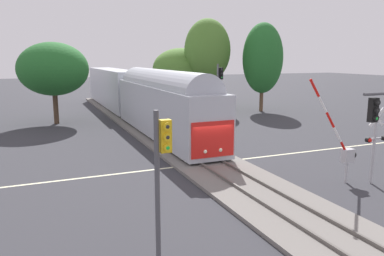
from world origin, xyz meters
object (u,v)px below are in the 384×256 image
(oak_behind_train, at_px, (53,69))
(maple_right_background, at_px, (263,58))
(crossing_signal_mast, at_px, (375,137))
(elm_centre_background, at_px, (181,69))
(traffic_signal_far_side, at_px, (219,87))
(oak_far_right, at_px, (207,51))
(traffic_signal_near_left, at_px, (162,162))
(crossing_gate_near, at_px, (344,148))
(commuter_train, at_px, (134,93))

(oak_behind_train, distance_m, maple_right_background, 23.43)
(crossing_signal_mast, height_order, elm_centre_background, elm_centre_background)
(traffic_signal_far_side, bearing_deg, oak_far_right, 69.28)
(traffic_signal_near_left, bearing_deg, crossing_gate_near, 18.61)
(traffic_signal_near_left, height_order, elm_centre_background, elm_centre_background)
(crossing_gate_near, bearing_deg, commuter_train, 101.61)
(traffic_signal_far_side, relative_size, oak_far_right, 0.54)
(commuter_train, height_order, traffic_signal_far_side, traffic_signal_far_side)
(oak_behind_train, bearing_deg, traffic_signal_near_left, -86.72)
(traffic_signal_far_side, bearing_deg, traffic_signal_near_left, -121.39)
(crossing_gate_near, height_order, oak_behind_train, oak_behind_train)
(maple_right_background, bearing_deg, crossing_signal_mast, -110.77)
(commuter_train, distance_m, oak_far_right, 11.42)
(oak_behind_train, relative_size, oak_far_right, 0.72)
(commuter_train, xyz_separation_m, crossing_gate_near, (4.90, -23.84, -0.93))
(elm_centre_background, bearing_deg, commuter_train, -139.13)
(traffic_signal_far_side, distance_m, elm_centre_background, 16.29)
(commuter_train, distance_m, elm_centre_background, 10.44)
(elm_centre_background, bearing_deg, crossing_signal_mast, -92.65)
(crossing_signal_mast, relative_size, traffic_signal_far_side, 0.69)
(maple_right_background, bearing_deg, oak_far_right, 152.67)
(crossing_gate_near, distance_m, traffic_signal_far_side, 14.62)
(commuter_train, bearing_deg, maple_right_background, 1.86)
(elm_centre_background, xyz_separation_m, maple_right_background, (8.03, -6.17, 1.32))
(crossing_gate_near, bearing_deg, traffic_signal_far_side, 89.42)
(crossing_gate_near, distance_m, oak_far_right, 28.33)
(commuter_train, xyz_separation_m, oak_far_right, (9.92, 3.52, 4.44))
(commuter_train, relative_size, oak_far_right, 3.68)
(elm_centre_background, xyz_separation_m, oak_behind_train, (-15.37, -5.85, 0.31))
(traffic_signal_far_side, bearing_deg, elm_centre_background, 80.54)
(crossing_signal_mast, distance_m, oak_far_right, 28.63)
(commuter_train, xyz_separation_m, crossing_signal_mast, (6.27, -24.47, -0.33))
(crossing_gate_near, relative_size, oak_far_right, 0.49)
(commuter_train, bearing_deg, crossing_signal_mast, -75.62)
(oak_behind_train, distance_m, oak_far_right, 17.88)
(traffic_signal_far_side, bearing_deg, commuter_train, 118.32)
(elm_centre_background, height_order, oak_far_right, oak_far_right)
(traffic_signal_near_left, distance_m, oak_behind_train, 28.47)
(elm_centre_background, relative_size, oak_far_right, 0.69)
(crossing_gate_near, xyz_separation_m, traffic_signal_near_left, (-10.93, -3.68, 1.40))
(elm_centre_background, distance_m, oak_behind_train, 16.45)
(crossing_signal_mast, xyz_separation_m, traffic_signal_near_left, (-12.31, -3.05, 0.80))
(traffic_signal_far_side, xyz_separation_m, oak_far_right, (4.87, 12.88, 3.31))
(crossing_gate_near, xyz_separation_m, maple_right_background, (10.85, 24.35, 4.46))
(maple_right_background, bearing_deg, traffic_signal_far_side, -137.31)
(traffic_signal_far_side, height_order, oak_behind_train, oak_behind_train)
(traffic_signal_near_left, bearing_deg, maple_right_background, 52.15)
(maple_right_background, relative_size, oak_far_right, 0.95)
(crossing_signal_mast, bearing_deg, crossing_gate_near, 155.36)
(crossing_gate_near, height_order, elm_centre_background, elm_centre_background)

